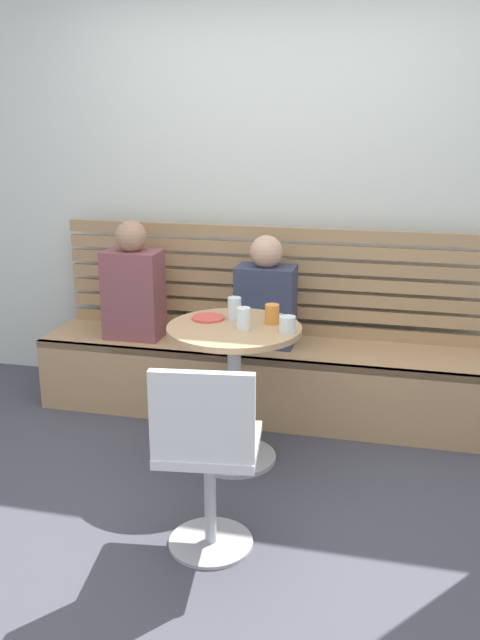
{
  "coord_description": "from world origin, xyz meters",
  "views": [
    {
      "loc": [
        0.77,
        -2.58,
        1.76
      ],
      "look_at": [
        -0.01,
        0.66,
        0.75
      ],
      "focal_mm": 38.28,
      "sensor_mm": 36.0,
      "label": 1
    }
  ],
  "objects_px": {
    "cafe_table": "(234,368)",
    "plate_small": "(208,318)",
    "cup_glass_tall": "(234,309)",
    "cup_tumbler_orange": "(272,314)",
    "person_adult": "(133,286)",
    "person_child_left": "(266,297)",
    "cup_water_clear": "(244,318)",
    "booth_bench": "(263,379)",
    "cup_glass_short": "(287,324)",
    "white_chair": "(207,453)"
  },
  "relations": [
    {
      "from": "white_chair",
      "to": "booth_bench",
      "type": "bearing_deg",
      "value": 92.71
    },
    {
      "from": "plate_small",
      "to": "cup_tumbler_orange",
      "type": "bearing_deg",
      "value": -0.24
    },
    {
      "from": "booth_bench",
      "to": "white_chair",
      "type": "xyz_separation_m",
      "value": [
        0.07,
        -1.43,
        0.24
      ]
    },
    {
      "from": "cup_glass_tall",
      "to": "person_child_left",
      "type": "bearing_deg",
      "value": 83.48
    },
    {
      "from": "booth_bench",
      "to": "cup_glass_short",
      "type": "xyz_separation_m",
      "value": [
        0.25,
        -0.65,
        0.56
      ]
    },
    {
      "from": "cafe_table",
      "to": "person_child_left",
      "type": "bearing_deg",
      "value": 86.78
    },
    {
      "from": "booth_bench",
      "to": "cafe_table",
      "type": "xyz_separation_m",
      "value": [
        -0.02,
        -0.62,
        0.3
      ]
    },
    {
      "from": "cafe_table",
      "to": "person_child_left",
      "type": "height_order",
      "value": "person_child_left"
    },
    {
      "from": "booth_bench",
      "to": "plate_small",
      "type": "xyz_separation_m",
      "value": [
        -0.18,
        -0.53,
        0.52
      ]
    },
    {
      "from": "person_child_left",
      "to": "cup_water_clear",
      "type": "xyz_separation_m",
      "value": [
        0.02,
        -0.66,
        0.07
      ]
    },
    {
      "from": "cup_glass_short",
      "to": "cup_tumbler_orange",
      "type": "height_order",
      "value": "cup_tumbler_orange"
    },
    {
      "from": "plate_small",
      "to": "cup_water_clear",
      "type": "bearing_deg",
      "value": -30.36
    },
    {
      "from": "cup_glass_tall",
      "to": "cup_glass_short",
      "type": "relative_size",
      "value": 1.5
    },
    {
      "from": "person_child_left",
      "to": "cup_water_clear",
      "type": "bearing_deg",
      "value": -88.15
    },
    {
      "from": "booth_bench",
      "to": "cup_glass_short",
      "type": "relative_size",
      "value": 33.75
    },
    {
      "from": "person_adult",
      "to": "cup_tumbler_orange",
      "type": "height_order",
      "value": "person_adult"
    },
    {
      "from": "cup_glass_tall",
      "to": "plate_small",
      "type": "bearing_deg",
      "value": -174.02
    },
    {
      "from": "person_adult",
      "to": "cup_glass_short",
      "type": "xyz_separation_m",
      "value": [
        1.05,
        -0.61,
        0.02
      ]
    },
    {
      "from": "booth_bench",
      "to": "person_child_left",
      "type": "distance_m",
      "value": 0.51
    },
    {
      "from": "cafe_table",
      "to": "cup_tumbler_orange",
      "type": "height_order",
      "value": "cup_tumbler_orange"
    },
    {
      "from": "person_adult",
      "to": "cup_water_clear",
      "type": "bearing_deg",
      "value": -36.6
    },
    {
      "from": "person_adult",
      "to": "person_child_left",
      "type": "height_order",
      "value": "person_adult"
    },
    {
      "from": "cup_glass_short",
      "to": "cup_tumbler_orange",
      "type": "xyz_separation_m",
      "value": [
        -0.1,
        0.13,
        0.01
      ]
    },
    {
      "from": "cup_glass_tall",
      "to": "cup_tumbler_orange",
      "type": "distance_m",
      "value": 0.2
    },
    {
      "from": "person_child_left",
      "to": "plate_small",
      "type": "relative_size",
      "value": 3.86
    },
    {
      "from": "booth_bench",
      "to": "person_child_left",
      "type": "height_order",
      "value": "person_child_left"
    },
    {
      "from": "cafe_table",
      "to": "white_chair",
      "type": "bearing_deg",
      "value": -83.67
    },
    {
      "from": "white_chair",
      "to": "cup_glass_short",
      "type": "bearing_deg",
      "value": 76.6
    },
    {
      "from": "booth_bench",
      "to": "cafe_table",
      "type": "distance_m",
      "value": 0.68
    },
    {
      "from": "cup_glass_short",
      "to": "cup_water_clear",
      "type": "xyz_separation_m",
      "value": [
        -0.22,
        -0.0,
        0.02
      ]
    },
    {
      "from": "person_child_left",
      "to": "cup_glass_tall",
      "type": "distance_m",
      "value": 0.53
    },
    {
      "from": "cup_glass_tall",
      "to": "cup_water_clear",
      "type": "relative_size",
      "value": 1.09
    },
    {
      "from": "person_adult",
      "to": "cup_tumbler_orange",
      "type": "xyz_separation_m",
      "value": [
        0.95,
        -0.49,
        0.03
      ]
    },
    {
      "from": "cup_tumbler_orange",
      "to": "plate_small",
      "type": "height_order",
      "value": "cup_tumbler_orange"
    },
    {
      "from": "person_child_left",
      "to": "cafe_table",
      "type": "bearing_deg",
      "value": -93.22
    },
    {
      "from": "cup_tumbler_orange",
      "to": "booth_bench",
      "type": "bearing_deg",
      "value": 106.15
    },
    {
      "from": "booth_bench",
      "to": "cafe_table",
      "type": "height_order",
      "value": "cafe_table"
    },
    {
      "from": "booth_bench",
      "to": "cup_water_clear",
      "type": "height_order",
      "value": "cup_water_clear"
    },
    {
      "from": "cup_tumbler_orange",
      "to": "cup_glass_short",
      "type": "bearing_deg",
      "value": -51.32
    },
    {
      "from": "cafe_table",
      "to": "plate_small",
      "type": "xyz_separation_m",
      "value": [
        -0.16,
        0.09,
        0.23
      ]
    },
    {
      "from": "cafe_table",
      "to": "cup_tumbler_orange",
      "type": "bearing_deg",
      "value": 26.89
    },
    {
      "from": "white_chair",
      "to": "person_child_left",
      "type": "relative_size",
      "value": 1.3
    },
    {
      "from": "cup_glass_tall",
      "to": "cup_tumbler_orange",
      "type": "relative_size",
      "value": 1.2
    },
    {
      "from": "cup_glass_tall",
      "to": "cup_tumbler_orange",
      "type": "xyz_separation_m",
      "value": [
        0.2,
        -0.02,
        -0.01
      ]
    },
    {
      "from": "cafe_table",
      "to": "plate_small",
      "type": "bearing_deg",
      "value": 150.79
    },
    {
      "from": "person_adult",
      "to": "booth_bench",
      "type": "bearing_deg",
      "value": 2.73
    },
    {
      "from": "cafe_table",
      "to": "cup_water_clear",
      "type": "bearing_deg",
      "value": -33.49
    },
    {
      "from": "booth_bench",
      "to": "cup_tumbler_orange",
      "type": "xyz_separation_m",
      "value": [
        0.15,
        -0.53,
        0.57
      ]
    },
    {
      "from": "booth_bench",
      "to": "cup_tumbler_orange",
      "type": "height_order",
      "value": "cup_tumbler_orange"
    },
    {
      "from": "white_chair",
      "to": "person_adult",
      "type": "distance_m",
      "value": 1.66
    }
  ]
}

